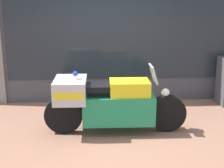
{
  "coord_description": "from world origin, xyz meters",
  "views": [
    {
      "loc": [
        -0.34,
        -5.09,
        2.26
      ],
      "look_at": [
        0.02,
        0.55,
        0.74
      ],
      "focal_mm": 50.0,
      "sensor_mm": 36.0,
      "label": 1
    }
  ],
  "objects": [
    {
      "name": "shop_building",
      "position": [
        -0.36,
        2.0,
        1.97
      ],
      "size": [
        6.11,
        0.55,
        3.93
      ],
      "color": "#424247",
      "rests_on": "ground"
    },
    {
      "name": "paramedic_motorcycle",
      "position": [
        -0.11,
        0.05,
        0.57
      ],
      "size": [
        2.49,
        0.78,
        1.2
      ],
      "rotation": [
        0.0,
        0.0,
        -0.02
      ],
      "color": "black",
      "rests_on": "ground"
    },
    {
      "name": "window_display",
      "position": [
        0.3,
        2.03,
        0.45
      ],
      "size": [
        4.91,
        0.3,
        1.89
      ],
      "color": "slate",
      "rests_on": "ground"
    },
    {
      "name": "ground_plane",
      "position": [
        0.0,
        0.0,
        0.0
      ],
      "size": [
        60.0,
        60.0,
        0.0
      ],
      "primitive_type": "plane",
      "color": "#8E604C"
    }
  ]
}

